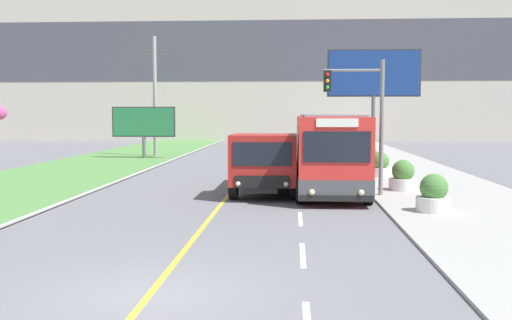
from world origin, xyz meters
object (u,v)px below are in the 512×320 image
at_px(dump_truck, 265,164).
at_px(traffic_light_mast, 363,109).
at_px(planter_round_second, 403,177).
at_px(billboard_small, 144,123).
at_px(planter_round_near, 434,195).
at_px(utility_pole_far, 155,96).
at_px(planter_round_third, 380,166).
at_px(planter_round_far, 370,158).
at_px(billboard_large, 374,76).
at_px(city_bus, 327,151).

relative_size(dump_truck, traffic_light_mast, 1.33).
relative_size(traffic_light_mast, planter_round_second, 4.23).
relative_size(dump_truck, planter_round_second, 5.64).
bearing_deg(billboard_small, traffic_light_mast, -54.67).
bearing_deg(planter_round_second, planter_round_near, -89.89).
xyz_separation_m(utility_pole_far, planter_round_third, (14.35, -13.67, -3.82)).
bearing_deg(planter_round_third, dump_truck, -129.39).
relative_size(utility_pole_far, planter_round_far, 7.38).
height_order(utility_pole_far, billboard_large, utility_pole_far).
relative_size(planter_round_near, planter_round_second, 0.98).
height_order(billboard_large, planter_round_third, billboard_large).
relative_size(billboard_small, planter_round_far, 3.75).
relative_size(billboard_large, planter_round_near, 5.97).
bearing_deg(planter_round_far, planter_round_near, -89.99).
height_order(billboard_small, planter_round_near, billboard_small).
bearing_deg(planter_round_second, dump_truck, -167.56).
relative_size(traffic_light_mast, planter_round_third, 4.29).
bearing_deg(billboard_small, city_bus, -53.22).
bearing_deg(city_bus, traffic_light_mast, -64.95).
distance_m(utility_pole_far, planter_round_third, 20.19).
bearing_deg(traffic_light_mast, city_bus, 115.05).
xyz_separation_m(planter_round_near, planter_round_second, (-0.01, 5.29, 0.01)).
distance_m(traffic_light_mast, planter_round_second, 3.59).
height_order(planter_round_second, planter_round_third, planter_round_second).
bearing_deg(planter_round_far, city_bus, -107.56).
bearing_deg(planter_round_far, planter_round_second, -90.05).
bearing_deg(utility_pole_far, planter_round_far, -29.95).
xyz_separation_m(utility_pole_far, billboard_large, (15.19, -4.69, 1.08)).
xyz_separation_m(utility_pole_far, traffic_light_mast, (12.74, -20.45, -1.09)).
distance_m(city_bus, billboard_small, 19.91).
xyz_separation_m(billboard_large, billboard_small, (-15.56, 2.73, -3.00)).
bearing_deg(billboard_large, utility_pole_far, 162.82).
relative_size(billboard_large, billboard_small, 1.62).
xyz_separation_m(city_bus, planter_round_second, (3.00, -1.06, -0.98)).
bearing_deg(city_bus, planter_round_second, -19.45).
bearing_deg(city_bus, billboard_small, 126.78).
relative_size(planter_round_near, planter_round_far, 1.02).
relative_size(traffic_light_mast, planter_round_near, 4.30).
distance_m(billboard_small, planter_round_near, 26.88).
distance_m(dump_truck, planter_round_near, 6.90).
bearing_deg(city_bus, planter_round_third, 56.36).
bearing_deg(dump_truck, planter_round_second, 12.44).
xyz_separation_m(billboard_small, planter_round_third, (14.72, -11.71, -1.90)).
relative_size(billboard_large, planter_round_far, 6.09).
relative_size(city_bus, dump_truck, 1.65).
distance_m(dump_truck, planter_round_far, 13.04).
bearing_deg(billboard_small, utility_pole_far, 79.39).
bearing_deg(planter_round_third, city_bus, -123.64).
xyz_separation_m(billboard_large, planter_round_near, (-0.63, -19.55, -4.90)).
bearing_deg(planter_round_near, utility_pole_far, 120.98).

